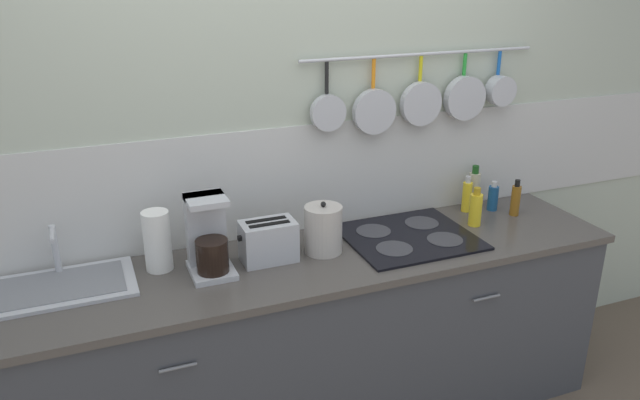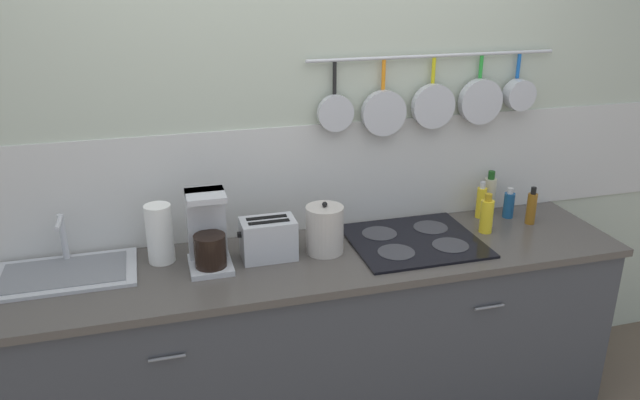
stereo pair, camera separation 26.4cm
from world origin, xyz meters
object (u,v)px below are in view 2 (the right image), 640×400
coffee_maker (208,235)px  kettle (325,229)px  paper_towel_roll (160,234)px  bottle_sesame_oil (509,204)px  toaster (268,239)px  bottle_olive_oil (490,195)px  bottle_vinegar (481,202)px  bottle_dish_soap (487,215)px  bottle_cooking_wine (531,208)px

coffee_maker → kettle: size_ratio=1.38×
paper_towel_roll → bottle_sesame_oil: bearing=1.1°
toaster → bottle_olive_oil: size_ratio=1.11×
kettle → bottle_olive_oil: kettle is taller
coffee_maker → bottle_vinegar: bearing=6.6°
paper_towel_roll → bottle_sesame_oil: (1.71, 0.03, -0.06)m
toaster → paper_towel_roll: bearing=168.5°
bottle_olive_oil → bottle_sesame_oil: 0.11m
kettle → bottle_dish_soap: (0.80, -0.00, -0.02)m
toaster → bottle_vinegar: size_ratio=1.32×
paper_towel_roll → coffee_maker: (0.20, -0.09, 0.01)m
coffee_maker → bottle_sesame_oil: (1.52, 0.12, -0.07)m
paper_towel_roll → bottle_olive_oil: (1.64, 0.11, -0.03)m
paper_towel_roll → bottle_dish_soap: bearing=-3.9°
paper_towel_roll → kettle: bearing=-8.1°
bottle_vinegar → bottle_cooking_wine: same height
bottle_cooking_wine → kettle: bearing=-178.2°
coffee_maker → bottle_cooking_wine: coffee_maker is taller
bottle_dish_soap → bottle_sesame_oil: 0.24m
toaster → kettle: (0.25, -0.01, 0.02)m
kettle → bottle_cooking_wine: kettle is taller
bottle_cooking_wine → paper_towel_roll: bearing=177.8°
bottle_olive_oil → bottle_dish_soap: bearing=-122.7°
bottle_dish_soap → bottle_vinegar: bottle_dish_soap is taller
bottle_vinegar → bottle_cooking_wine: 0.24m
paper_towel_roll → bottle_cooking_wine: (1.77, -0.07, -0.05)m
coffee_maker → bottle_cooking_wine: bearing=0.8°
kettle → paper_towel_roll: bearing=171.9°
bottle_olive_oil → bottle_sesame_oil: size_ratio=1.46×
bottle_vinegar → bottle_dish_soap: bearing=-111.4°
coffee_maker → toaster: coffee_maker is taller
paper_towel_roll → bottle_sesame_oil: 1.71m
paper_towel_roll → coffee_maker: coffee_maker is taller
bottle_sesame_oil → bottle_vinegar: bearing=164.7°
bottle_dish_soap → bottle_cooking_wine: (0.27, 0.03, -0.00)m
kettle → bottle_sesame_oil: (1.01, 0.13, -0.04)m
kettle → bottle_cooking_wine: size_ratio=1.26×
toaster → bottle_dish_soap: 1.06m
bottle_vinegar → bottle_olive_oil: (0.07, 0.04, 0.02)m
paper_towel_roll → kettle: size_ratio=1.09×
paper_towel_roll → bottle_cooking_wine: size_ratio=1.37×
kettle → bottle_olive_oil: size_ratio=1.05×
bottle_olive_oil → bottle_cooking_wine: size_ratio=1.20×
paper_towel_roll → kettle: paper_towel_roll is taller
bottle_vinegar → bottle_sesame_oil: bearing=-15.3°
bottle_sesame_oil → paper_towel_roll: bearing=-178.9°
coffee_maker → bottle_dish_soap: coffee_maker is taller
bottle_vinegar → bottle_sesame_oil: bottle_vinegar is taller
coffee_maker → bottle_sesame_oil: 1.52m
bottle_dish_soap → bottle_olive_oil: bottle_olive_oil is taller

